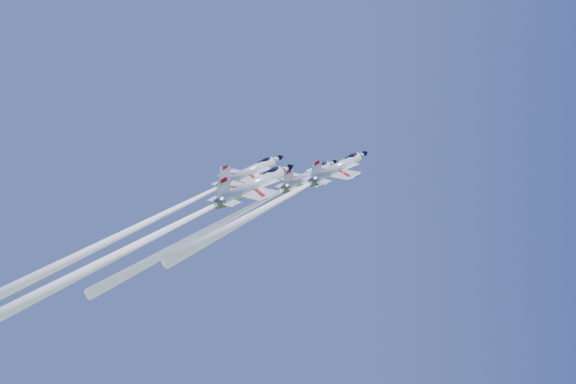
{
  "coord_description": "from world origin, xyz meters",
  "views": [
    {
      "loc": [
        3.75,
        -100.62,
        79.6
      ],
      "look_at": [
        0.0,
        0.0,
        100.52
      ],
      "focal_mm": 40.0,
      "sensor_mm": 36.0,
      "label": 1
    }
  ],
  "objects_px": {
    "jet_lead": "(240,213)",
    "jet_left": "(142,225)",
    "jet_right": "(287,196)",
    "jet_slot": "(143,242)"
  },
  "relations": [
    {
      "from": "jet_slot",
      "to": "jet_right",
      "type": "bearing_deg",
      "value": 50.83
    },
    {
      "from": "jet_right",
      "to": "jet_slot",
      "type": "relative_size",
      "value": 0.64
    },
    {
      "from": "jet_left",
      "to": "jet_slot",
      "type": "bearing_deg",
      "value": -34.31
    },
    {
      "from": "jet_lead",
      "to": "jet_right",
      "type": "bearing_deg",
      "value": -8.72
    },
    {
      "from": "jet_right",
      "to": "jet_slot",
      "type": "bearing_deg",
      "value": -129.17
    },
    {
      "from": "jet_left",
      "to": "jet_right",
      "type": "height_order",
      "value": "jet_left"
    },
    {
      "from": "jet_lead",
      "to": "jet_left",
      "type": "relative_size",
      "value": 0.79
    },
    {
      "from": "jet_lead",
      "to": "jet_right",
      "type": "xyz_separation_m",
      "value": [
        7.58,
        -8.14,
        0.94
      ]
    },
    {
      "from": "jet_left",
      "to": "jet_right",
      "type": "distance_m",
      "value": 21.69
    },
    {
      "from": "jet_lead",
      "to": "jet_left",
      "type": "xyz_separation_m",
      "value": [
        -13.69,
        -6.0,
        -2.74
      ]
    }
  ]
}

